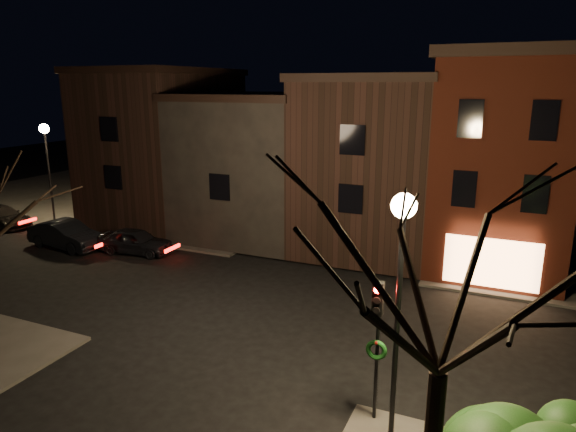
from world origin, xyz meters
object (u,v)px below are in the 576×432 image
Objects in this scene: street_lamp_far at (46,146)px; traffic_signal at (377,330)px; bare_tree_right at (448,250)px; parked_car_c at (2,216)px; parked_car_b at (66,235)px; street_lamp_near at (401,252)px; parked_car_a at (135,241)px.

traffic_signal is at bearing -25.45° from street_lamp_far.
bare_tree_right is 32.48m from parked_car_c.
street_lamp_far is at bearing 58.95° from parked_car_b.
street_lamp_near is 19.42m from parked_car_a.
parked_car_a is 0.90× the size of parked_car_c.
bare_tree_right is 22.03m from parked_car_a.
traffic_signal reaches higher than parked_car_a.
street_lamp_near is 0.76× the size of bare_tree_right.
street_lamp_near reaches higher than traffic_signal.
parked_car_b is at bearing 152.73° from bare_tree_right.
parked_car_c is at bearing -148.28° from street_lamp_far.
street_lamp_near is 2.98m from bare_tree_right.
parked_car_c is (-27.35, 10.01, -2.15)m from traffic_signal.
parked_car_b is (-20.47, 8.72, -4.40)m from street_lamp_near.
street_lamp_far is at bearing -51.04° from parked_car_c.
parked_car_b is 1.04× the size of parked_car_c.
parked_car_b is at bearing 156.92° from street_lamp_near.
bare_tree_right is (1.90, -2.99, 3.34)m from traffic_signal.
parked_car_b reaches higher than parked_car_a.
traffic_signal is at bearing 122.41° from bare_tree_right.
street_lamp_near is at bearing -107.81° from parked_car_b.
traffic_signal is at bearing -102.87° from parked_car_c.
street_lamp_far is (-25.20, 12.20, 0.00)m from street_lamp_near.
traffic_signal is 18.26m from parked_car_a.
parked_car_a is at bearing -87.25° from parked_car_c.
traffic_signal is (24.60, -11.71, -2.37)m from street_lamp_far.
parked_car_c is at bearing 159.41° from street_lamp_near.
bare_tree_right reaches higher than traffic_signal.
traffic_signal is at bearing -127.27° from parked_car_a.
street_lamp_near reaches higher than parked_car_a.
parked_car_b is at bearing 157.50° from traffic_signal.
traffic_signal is at bearing 140.63° from street_lamp_near.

